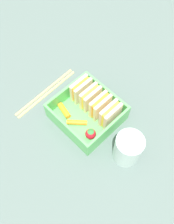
{
  "coord_description": "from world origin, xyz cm",
  "views": [
    {
      "loc": [
        21.24,
        -20.85,
        56.92
      ],
      "look_at": [
        0.0,
        0.0,
        2.7
      ],
      "focal_mm": 40.0,
      "sensor_mm": 36.0,
      "label": 1
    }
  ],
  "objects_px": {
    "sandwich_center_right": "(110,115)",
    "carrot_stick_far_left": "(78,123)",
    "sandwich_center_left": "(90,98)",
    "strawberry_far_left": "(91,134)",
    "sandwich_center": "(100,106)",
    "drinking_glass": "(128,149)",
    "chopstick_pair": "(46,92)",
    "sandwich_left": "(81,90)",
    "carrot_stick_left": "(64,111)"
  },
  "relations": [
    {
      "from": "carrot_stick_left",
      "to": "sandwich_center",
      "type": "bearing_deg",
      "value": 45.22
    },
    {
      "from": "sandwich_left",
      "to": "sandwich_center_left",
      "type": "xyz_separation_m",
      "value": [
        0.03,
        0.0,
        0.0
      ]
    },
    {
      "from": "sandwich_left",
      "to": "carrot_stick_far_left",
      "type": "xyz_separation_m",
      "value": [
        0.05,
        -0.06,
        -0.02
      ]
    },
    {
      "from": "drinking_glass",
      "to": "sandwich_left",
      "type": "bearing_deg",
      "value": 169.41
    },
    {
      "from": "sandwich_center_left",
      "to": "carrot_stick_far_left",
      "type": "xyz_separation_m",
      "value": [
        0.02,
        -0.06,
        -0.02
      ]
    },
    {
      "from": "sandwich_center_left",
      "to": "drinking_glass",
      "type": "xyz_separation_m",
      "value": [
        0.15,
        -0.03,
        0.0
      ]
    },
    {
      "from": "drinking_glass",
      "to": "strawberry_far_left",
      "type": "bearing_deg",
      "value": -162.17
    },
    {
      "from": "sandwich_center_right",
      "to": "carrot_stick_left",
      "type": "distance_m",
      "value": 0.12
    },
    {
      "from": "sandwich_center_left",
      "to": "carrot_stick_left",
      "type": "bearing_deg",
      "value": -115.03
    },
    {
      "from": "sandwich_center",
      "to": "drinking_glass",
      "type": "relative_size",
      "value": 0.71
    },
    {
      "from": "chopstick_pair",
      "to": "sandwich_left",
      "type": "bearing_deg",
      "value": 34.6
    },
    {
      "from": "sandwich_center",
      "to": "sandwich_center_right",
      "type": "relative_size",
      "value": 1.0
    },
    {
      "from": "carrot_stick_left",
      "to": "carrot_stick_far_left",
      "type": "height_order",
      "value": "carrot_stick_left"
    },
    {
      "from": "carrot_stick_far_left",
      "to": "drinking_glass",
      "type": "xyz_separation_m",
      "value": [
        0.13,
        0.03,
        0.02
      ]
    },
    {
      "from": "carrot_stick_far_left",
      "to": "strawberry_far_left",
      "type": "bearing_deg",
      "value": 0.02
    },
    {
      "from": "sandwich_center_left",
      "to": "carrot_stick_left",
      "type": "xyz_separation_m",
      "value": [
        -0.03,
        -0.06,
        -0.02
      ]
    },
    {
      "from": "carrot_stick_far_left",
      "to": "drinking_glass",
      "type": "bearing_deg",
      "value": 12.05
    },
    {
      "from": "carrot_stick_left",
      "to": "drinking_glass",
      "type": "height_order",
      "value": "drinking_glass"
    },
    {
      "from": "strawberry_far_left",
      "to": "drinking_glass",
      "type": "bearing_deg",
      "value": 17.83
    },
    {
      "from": "carrot_stick_far_left",
      "to": "drinking_glass",
      "type": "height_order",
      "value": "drinking_glass"
    },
    {
      "from": "sandwich_center_right",
      "to": "drinking_glass",
      "type": "bearing_deg",
      "value": -22.08
    },
    {
      "from": "sandwich_center",
      "to": "sandwich_center_left",
      "type": "bearing_deg",
      "value": 180.0
    },
    {
      "from": "carrot_stick_far_left",
      "to": "sandwich_center_right",
      "type": "bearing_deg",
      "value": 53.15
    },
    {
      "from": "carrot_stick_left",
      "to": "carrot_stick_far_left",
      "type": "bearing_deg",
      "value": 0.56
    },
    {
      "from": "sandwich_center",
      "to": "carrot_stick_far_left",
      "type": "distance_m",
      "value": 0.07
    },
    {
      "from": "sandwich_center_left",
      "to": "sandwich_center_right",
      "type": "bearing_deg",
      "value": 0.0
    },
    {
      "from": "sandwich_center_left",
      "to": "strawberry_far_left",
      "type": "xyz_separation_m",
      "value": [
        0.06,
        -0.06,
        -0.02
      ]
    },
    {
      "from": "carrot_stick_far_left",
      "to": "strawberry_far_left",
      "type": "distance_m",
      "value": 0.05
    },
    {
      "from": "sandwich_center_right",
      "to": "chopstick_pair",
      "type": "relative_size",
      "value": 0.3
    },
    {
      "from": "carrot_stick_left",
      "to": "strawberry_far_left",
      "type": "xyz_separation_m",
      "value": [
        0.09,
        0.0,
        0.01
      ]
    },
    {
      "from": "drinking_glass",
      "to": "chopstick_pair",
      "type": "bearing_deg",
      "value": -175.47
    },
    {
      "from": "strawberry_far_left",
      "to": "carrot_stick_left",
      "type": "bearing_deg",
      "value": -179.7
    },
    {
      "from": "carrot_stick_far_left",
      "to": "sandwich_center_left",
      "type": "bearing_deg",
      "value": 107.17
    },
    {
      "from": "sandwich_center",
      "to": "strawberry_far_left",
      "type": "relative_size",
      "value": 1.88
    },
    {
      "from": "sandwich_center_left",
      "to": "sandwich_center",
      "type": "height_order",
      "value": "same"
    },
    {
      "from": "sandwich_center",
      "to": "strawberry_far_left",
      "type": "bearing_deg",
      "value": -63.91
    },
    {
      "from": "carrot_stick_far_left",
      "to": "chopstick_pair",
      "type": "distance_m",
      "value": 0.14
    },
    {
      "from": "sandwich_center_left",
      "to": "strawberry_far_left",
      "type": "bearing_deg",
      "value": -44.46
    },
    {
      "from": "strawberry_far_left",
      "to": "drinking_glass",
      "type": "distance_m",
      "value": 0.09
    },
    {
      "from": "carrot_stick_left",
      "to": "chopstick_pair",
      "type": "xyz_separation_m",
      "value": [
        -0.09,
        0.01,
        -0.02
      ]
    },
    {
      "from": "sandwich_center_left",
      "to": "sandwich_left",
      "type": "bearing_deg",
      "value": 180.0
    },
    {
      "from": "sandwich_left",
      "to": "sandwich_center",
      "type": "distance_m",
      "value": 0.07
    },
    {
      "from": "sandwich_center_left",
      "to": "drinking_glass",
      "type": "relative_size",
      "value": 0.71
    },
    {
      "from": "carrot_stick_far_left",
      "to": "drinking_glass",
      "type": "distance_m",
      "value": 0.14
    },
    {
      "from": "sandwich_center",
      "to": "chopstick_pair",
      "type": "distance_m",
      "value": 0.16
    },
    {
      "from": "sandwich_center",
      "to": "sandwich_left",
      "type": "bearing_deg",
      "value": 180.0
    },
    {
      "from": "sandwich_center_left",
      "to": "carrot_stick_far_left",
      "type": "height_order",
      "value": "sandwich_center_left"
    },
    {
      "from": "carrot_stick_far_left",
      "to": "sandwich_left",
      "type": "bearing_deg",
      "value": 129.97
    },
    {
      "from": "sandwich_center_right",
      "to": "carrot_stick_far_left",
      "type": "height_order",
      "value": "sandwich_center_right"
    },
    {
      "from": "carrot_stick_left",
      "to": "chopstick_pair",
      "type": "height_order",
      "value": "carrot_stick_left"
    }
  ]
}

